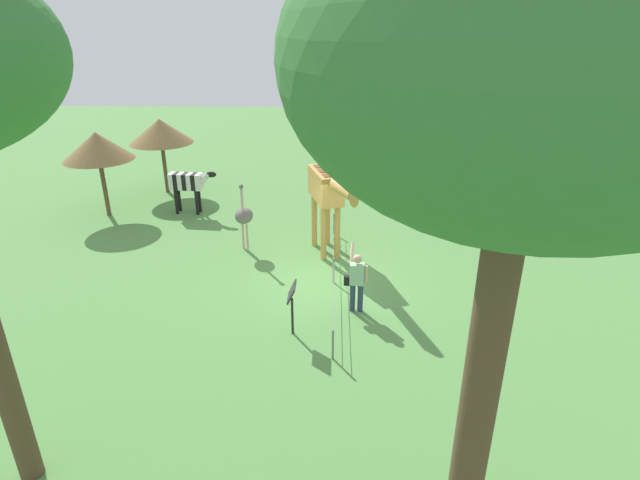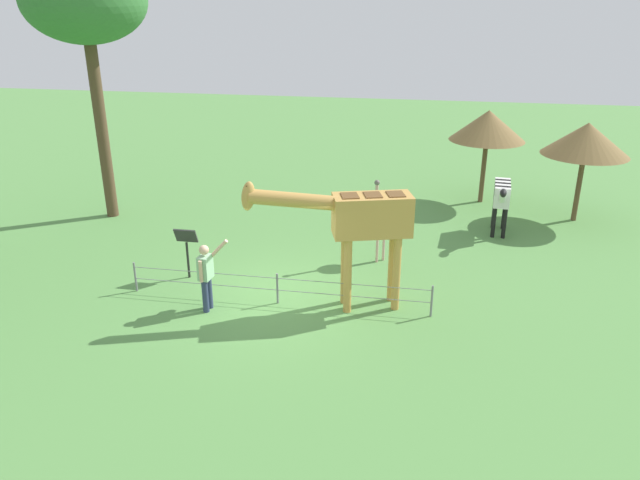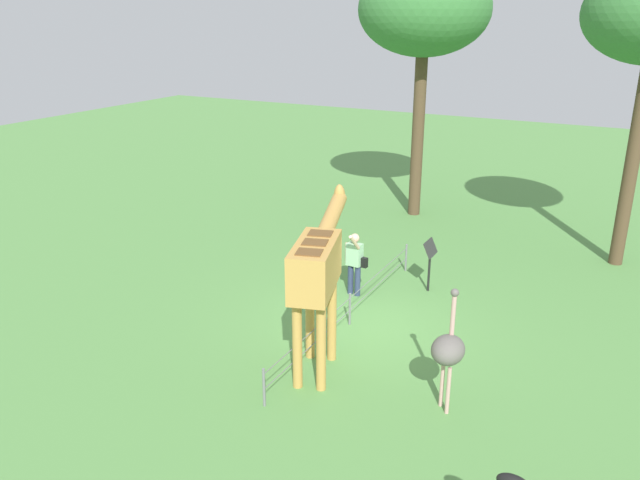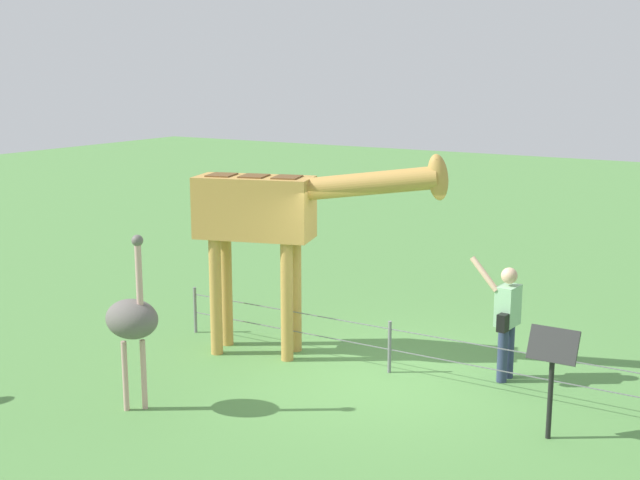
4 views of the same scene
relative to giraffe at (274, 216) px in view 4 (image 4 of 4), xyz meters
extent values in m
plane|color=#568E47|center=(1.81, 0.00, -2.09)|extent=(60.00, 60.00, 0.00)
cylinder|color=#C69347|center=(0.18, 0.28, -1.21)|extent=(0.18, 0.18, 1.76)
cylinder|color=#C69347|center=(0.30, -0.14, -1.21)|extent=(0.18, 0.18, 1.76)
cylinder|color=#C69347|center=(-0.88, -0.03, -1.21)|extent=(0.18, 0.18, 1.76)
cylinder|color=#C69347|center=(-0.75, -0.46, -1.21)|extent=(0.18, 0.18, 1.76)
cube|color=#C69347|center=(-0.29, -0.09, 0.12)|extent=(1.83, 1.16, 0.90)
cube|color=brown|center=(0.19, 0.06, 0.58)|extent=(0.47, 0.52, 0.02)
cube|color=brown|center=(-0.29, -0.09, 0.58)|extent=(0.47, 0.52, 0.02)
cube|color=brown|center=(-0.77, -0.23, 0.58)|extent=(0.47, 0.52, 0.02)
cylinder|color=#C69347|center=(1.27, 0.38, 0.52)|extent=(2.10, 0.91, 0.58)
ellipsoid|color=#C69347|center=(2.25, 0.68, 0.65)|extent=(0.42, 0.35, 0.67)
cylinder|color=brown|center=(2.25, 0.74, 0.83)|extent=(0.05, 0.05, 0.14)
cylinder|color=brown|center=(2.25, 0.62, 0.83)|extent=(0.05, 0.05, 0.14)
cylinder|color=navy|center=(3.28, 0.67, -1.70)|extent=(0.14, 0.14, 0.78)
cylinder|color=navy|center=(3.30, 0.86, -1.70)|extent=(0.14, 0.14, 0.78)
cube|color=#93C699|center=(3.29, 0.76, -1.03)|extent=(0.28, 0.38, 0.55)
sphere|color=#D8AD8C|center=(3.29, 0.76, -0.62)|extent=(0.22, 0.22, 0.22)
cylinder|color=#D8AD8C|center=(2.99, 0.63, -0.61)|extent=(0.44, 0.12, 0.45)
cylinder|color=#D8AD8C|center=(3.31, 0.98, -1.04)|extent=(0.08, 0.08, 0.50)
cube|color=black|center=(3.32, 0.54, -1.21)|extent=(0.14, 0.21, 0.24)
cylinder|color=#CC9E93|center=(-0.23, -2.57, -1.64)|extent=(0.07, 0.07, 0.90)
cylinder|color=#CC9E93|center=(-0.39, -2.73, -1.64)|extent=(0.07, 0.07, 0.90)
ellipsoid|color=#66605B|center=(-0.31, -2.65, -0.91)|extent=(0.70, 0.56, 0.49)
cylinder|color=#CC9E93|center=(-0.16, -2.65, -0.36)|extent=(0.08, 0.08, 0.80)
sphere|color=#66605B|center=(-0.16, -2.65, 0.09)|extent=(0.14, 0.14, 0.14)
cylinder|color=black|center=(4.35, -0.78, -1.61)|extent=(0.06, 0.06, 0.95)
cube|color=#2D2D2D|center=(4.35, -0.78, -0.96)|extent=(0.56, 0.21, 0.38)
cylinder|color=slate|center=(-1.69, 0.18, -1.71)|extent=(0.05, 0.05, 0.75)
cylinder|color=slate|center=(1.81, 0.18, -1.71)|extent=(0.05, 0.05, 0.75)
cube|color=slate|center=(1.81, 0.18, -1.45)|extent=(7.00, 0.01, 0.01)
cube|color=slate|center=(1.81, 0.18, -1.75)|extent=(7.00, 0.01, 0.01)
camera|label=1|loc=(14.52, 0.16, 4.85)|focal=28.62mm
camera|label=2|loc=(-1.39, 12.37, 4.57)|focal=34.23mm
camera|label=3|loc=(-9.64, -5.14, 4.49)|focal=35.57mm
camera|label=4|loc=(6.85, -9.92, 2.13)|focal=47.38mm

